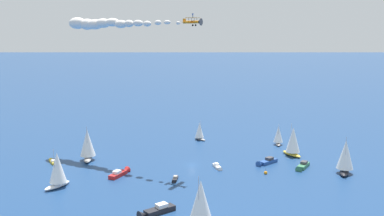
% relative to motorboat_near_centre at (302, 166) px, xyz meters
% --- Properties ---
extents(ground_plane, '(2000.00, 2000.00, 0.00)m').
position_rel_motorboat_near_centre_xyz_m(ground_plane, '(28.79, -22.54, -0.69)').
color(ground_plane, navy).
extents(motorboat_near_centre, '(8.85, 6.05, 2.55)m').
position_rel_motorboat_near_centre_xyz_m(motorboat_near_centre, '(0.00, 0.00, 0.00)').
color(motorboat_near_centre, '#33704C').
rests_on(motorboat_near_centre, ground_plane).
extents(motorboat_far_port, '(3.28, 6.27, 1.77)m').
position_rel_motorboat_near_centre_xyz_m(motorboat_far_port, '(23.66, -14.82, -0.21)').
color(motorboat_far_port, white).
rests_on(motorboat_far_port, ground_plane).
extents(sailboat_far_stbd, '(9.12, 7.84, 12.19)m').
position_rel_motorboat_near_centre_xyz_m(sailboat_far_stbd, '(-7.52, 10.77, 4.88)').
color(sailboat_far_stbd, black).
rests_on(sailboat_far_stbd, ground_plane).
extents(sailboat_inshore, '(3.90, 6.61, 8.32)m').
position_rel_motorboat_near_centre_xyz_m(sailboat_inshore, '(7.70, -50.50, 3.11)').
color(sailboat_inshore, '#9E9993').
rests_on(sailboat_inshore, ground_plane).
extents(sailboat_offshore, '(9.14, 6.64, 11.56)m').
position_rel_motorboat_near_centre_xyz_m(sailboat_offshore, '(73.05, -24.61, 4.59)').
color(sailboat_offshore, white).
rests_on(sailboat_offshore, ground_plane).
extents(sailboat_trailing, '(6.93, 9.86, 12.36)m').
position_rel_motorboat_near_centre_xyz_m(sailboat_trailing, '(56.83, -46.48, 4.95)').
color(sailboat_trailing, '#9E9993').
rests_on(sailboat_trailing, ground_plane).
extents(sailboat_ahead, '(9.33, 7.21, 11.99)m').
position_rel_motorboat_near_centre_xyz_m(sailboat_ahead, '(51.53, 17.82, 4.78)').
color(sailboat_ahead, '#23478C').
rests_on(sailboat_ahead, ground_plane).
extents(motorboat_mid_cluster, '(4.25, 4.94, 1.51)m').
position_rel_motorboat_near_centre_xyz_m(motorboat_mid_cluster, '(41.62, -11.67, -0.28)').
color(motorboat_mid_cluster, black).
rests_on(motorboat_mid_cluster, ground_plane).
extents(sailboat_outer_ring_a, '(5.42, 9.37, 11.88)m').
position_rel_motorboat_near_centre_xyz_m(sailboat_outer_ring_a, '(-7.79, -12.41, 4.74)').
color(sailboat_outer_ring_a, gold).
rests_on(sailboat_outer_ring_a, ground_plane).
extents(motorboat_outer_ring_b, '(1.61, 5.79, 1.67)m').
position_rel_motorboat_near_centre_xyz_m(motorboat_outer_ring_b, '(68.29, -49.79, -0.24)').
color(motorboat_outer_ring_b, gold).
rests_on(motorboat_outer_ring_b, ground_plane).
extents(motorboat_outer_ring_c, '(10.16, 3.62, 2.88)m').
position_rel_motorboat_near_centre_xyz_m(motorboat_outer_ring_c, '(57.95, 7.16, 0.09)').
color(motorboat_outer_ring_c, black).
rests_on(motorboat_outer_ring_c, ground_plane).
extents(sailboat_outer_ring_d, '(5.68, 6.33, 8.60)m').
position_rel_motorboat_near_centre_xyz_m(sailboat_outer_ring_d, '(-14.50, -27.10, 3.24)').
color(sailboat_outer_ring_d, '#9E9993').
rests_on(sailboat_outer_ring_d, ground_plane).
extents(motorboat_outer_ring_e, '(9.29, 3.88, 2.62)m').
position_rel_motorboat_near_centre_xyz_m(motorboat_outer_ring_e, '(6.91, -9.99, 0.02)').
color(motorboat_outer_ring_e, '#23478C').
rests_on(motorboat_outer_ring_e, ground_plane).
extents(motorboat_outer_ring_f, '(8.77, 6.89, 2.61)m').
position_rel_motorboat_near_centre_xyz_m(motorboat_outer_ring_f, '(53.66, -25.15, 0.02)').
color(motorboat_outer_ring_f, '#B21E1E').
rests_on(motorboat_outer_ring_f, ground_plane).
extents(marker_buoy, '(1.10, 1.10, 2.10)m').
position_rel_motorboat_near_centre_xyz_m(marker_buoy, '(14.11, -2.00, -0.30)').
color(marker_buoy, orange).
rests_on(marker_buoy, ground_plane).
extents(biplane_lead, '(7.02, 7.01, 3.58)m').
position_rel_motorboat_near_centre_xyz_m(biplane_lead, '(28.66, -22.28, 46.88)').
color(biplane_lead, orange).
extents(wingwalker_lead, '(1.37, 0.78, 1.53)m').
position_rel_motorboat_near_centre_xyz_m(wingwalker_lead, '(28.71, -22.24, 49.03)').
color(wingwalker_lead, '#1E4CB2').
extents(smoke_trail_lead, '(25.94, 44.67, 4.75)m').
position_rel_motorboat_near_centre_xyz_m(smoke_trail_lead, '(47.18, -57.74, 46.68)').
color(smoke_trail_lead, silver).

